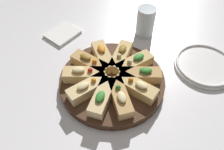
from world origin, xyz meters
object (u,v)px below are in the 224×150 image
Objects in this scene: plate_left at (205,65)px; serving_board at (112,81)px; water_glass at (146,22)px; napkin_stack at (63,34)px.

serving_board is at bearing -42.86° from plate_left.
serving_board is 0.30m from plate_left.
napkin_stack is (0.17, -0.24, -0.05)m from water_glass.
serving_board is at bearing 7.49° from water_glass.
napkin_stack is at bearing -74.44° from plate_left.
serving_board is 0.26m from water_glass.
plate_left is at bearing 80.77° from water_glass.
plate_left is 0.50m from napkin_stack.
serving_board is 0.29m from napkin_stack.
plate_left is (-0.22, 0.20, -0.00)m from serving_board.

